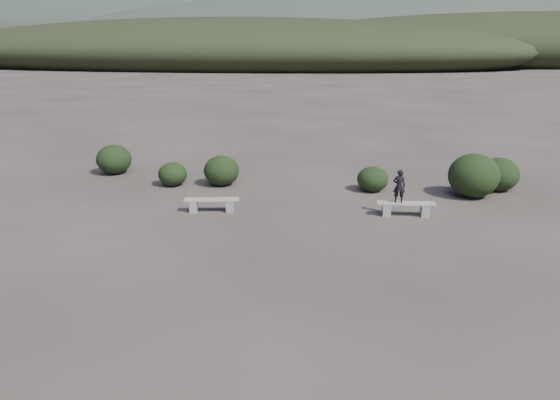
# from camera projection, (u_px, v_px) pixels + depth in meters

# --- Properties ---
(ground) EXTENTS (1200.00, 1200.00, 0.00)m
(ground) POSITION_uv_depth(u_px,v_px,m) (270.00, 309.00, 10.28)
(ground) COLOR #332C27
(ground) RESTS_ON ground
(bench_left) EXTENTS (1.63, 0.61, 0.40)m
(bench_left) POSITION_uv_depth(u_px,v_px,m) (212.00, 204.00, 15.97)
(bench_left) COLOR slate
(bench_left) RESTS_ON ground
(bench_right) EXTENTS (1.65, 0.46, 0.41)m
(bench_right) POSITION_uv_depth(u_px,v_px,m) (406.00, 208.00, 15.58)
(bench_right) COLOR slate
(bench_right) RESTS_ON ground
(seated_person) EXTENTS (0.36, 0.25, 0.96)m
(seated_person) POSITION_uv_depth(u_px,v_px,m) (399.00, 186.00, 15.42)
(seated_person) COLOR black
(seated_person) RESTS_ON bench_right
(shrub_a) EXTENTS (0.99, 0.99, 0.81)m
(shrub_a) POSITION_uv_depth(u_px,v_px,m) (173.00, 174.00, 18.81)
(shrub_a) COLOR black
(shrub_a) RESTS_ON ground
(shrub_b) EXTENTS (1.22, 1.22, 1.04)m
(shrub_b) POSITION_uv_depth(u_px,v_px,m) (221.00, 171.00, 18.82)
(shrub_b) COLOR black
(shrub_b) RESTS_ON ground
(shrub_c) EXTENTS (1.04, 1.04, 0.83)m
(shrub_c) POSITION_uv_depth(u_px,v_px,m) (373.00, 179.00, 18.11)
(shrub_c) COLOR black
(shrub_c) RESTS_ON ground
(shrub_d) EXTENTS (1.60, 1.60, 1.40)m
(shrub_d) POSITION_uv_depth(u_px,v_px,m) (474.00, 176.00, 17.38)
(shrub_d) COLOR black
(shrub_d) RESTS_ON ground
(shrub_e) EXTENTS (1.33, 1.33, 1.11)m
(shrub_e) POSITION_uv_depth(u_px,v_px,m) (499.00, 174.00, 18.18)
(shrub_e) COLOR black
(shrub_e) RESTS_ON ground
(shrub_f) EXTENTS (1.30, 1.30, 1.10)m
(shrub_f) POSITION_uv_depth(u_px,v_px,m) (114.00, 159.00, 20.45)
(shrub_f) COLOR black
(shrub_f) RESTS_ON ground
(mountain_ridges) EXTENTS (500.00, 400.00, 56.00)m
(mountain_ridges) POSITION_uv_depth(u_px,v_px,m) (352.00, 29.00, 329.73)
(mountain_ridges) COLOR black
(mountain_ridges) RESTS_ON ground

